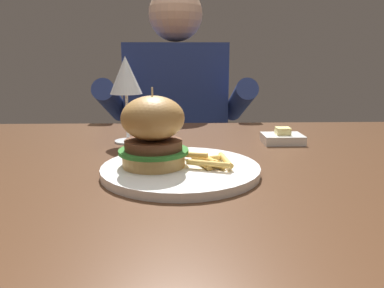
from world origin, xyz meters
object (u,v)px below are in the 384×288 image
wine_glass (126,78)px  diner_person (177,156)px  main_plate (181,170)px  butter_dish (282,138)px  burger_sandwich (153,131)px

wine_glass → diner_person: size_ratio=0.17×
main_plate → butter_dish: 0.32m
wine_glass → butter_dish: (0.35, -0.02, -0.13)m
main_plate → burger_sandwich: (-0.05, 0.00, 0.07)m
burger_sandwich → butter_dish: 0.36m
burger_sandwich → diner_person: diner_person is taller
burger_sandwich → butter_dish: (0.28, 0.22, -0.06)m
burger_sandwich → wine_glass: size_ratio=0.67×
main_plate → burger_sandwich: size_ratio=2.04×
main_plate → wine_glass: size_ratio=1.37×
main_plate → diner_person: diner_person is taller
main_plate → wine_glass: (-0.12, 0.24, 0.14)m
wine_glass → main_plate: bearing=-63.8°
diner_person → burger_sandwich: bearing=-92.3°
main_plate → burger_sandwich: 0.08m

